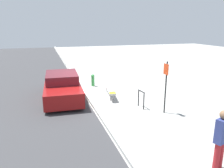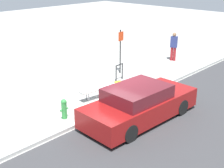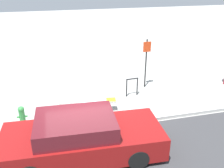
{
  "view_description": "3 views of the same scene",
  "coord_description": "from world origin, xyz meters",
  "px_view_note": "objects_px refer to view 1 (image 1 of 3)",
  "views": [
    {
      "loc": [
        11.31,
        -2.15,
        3.74
      ],
      "look_at": [
        1.34,
        1.0,
        0.96
      ],
      "focal_mm": 35.0,
      "sensor_mm": 36.0,
      "label": 1
    },
    {
      "loc": [
        -8.39,
        -7.62,
        5.25
      ],
      "look_at": [
        -0.2,
        0.07,
        1.04
      ],
      "focal_mm": 50.0,
      "sensor_mm": 36.0,
      "label": 2
    },
    {
      "loc": [
        -0.78,
        -7.27,
        5.0
      ],
      "look_at": [
        1.43,
        1.56,
        0.9
      ],
      "focal_mm": 40.0,
      "sensor_mm": 36.0,
      "label": 3
    }
  ],
  "objects_px": {
    "parked_car_near": "(62,86)",
    "bench": "(110,89)",
    "bike_rack": "(141,97)",
    "sign_post": "(166,83)",
    "fire_hydrant": "(93,80)",
    "pedestrian": "(221,139)"
  },
  "relations": [
    {
      "from": "parked_car_near",
      "to": "bench",
      "type": "bearing_deg",
      "value": 79.72
    },
    {
      "from": "bike_rack",
      "to": "parked_car_near",
      "type": "height_order",
      "value": "parked_car_near"
    },
    {
      "from": "sign_post",
      "to": "parked_car_near",
      "type": "distance_m",
      "value": 5.47
    },
    {
      "from": "bench",
      "to": "fire_hydrant",
      "type": "xyz_separation_m",
      "value": [
        -2.41,
        -0.41,
        -0.02
      ]
    },
    {
      "from": "sign_post",
      "to": "fire_hydrant",
      "type": "relative_size",
      "value": 3.01
    },
    {
      "from": "fire_hydrant",
      "to": "parked_car_near",
      "type": "xyz_separation_m",
      "value": [
        1.82,
        -2.07,
        0.21
      ]
    },
    {
      "from": "bike_rack",
      "to": "sign_post",
      "type": "relative_size",
      "value": 0.36
    },
    {
      "from": "bike_rack",
      "to": "fire_hydrant",
      "type": "distance_m",
      "value": 4.67
    },
    {
      "from": "bench",
      "to": "parked_car_near",
      "type": "distance_m",
      "value": 2.56
    },
    {
      "from": "fire_hydrant",
      "to": "parked_car_near",
      "type": "bearing_deg",
      "value": -48.7
    },
    {
      "from": "fire_hydrant",
      "to": "parked_car_near",
      "type": "height_order",
      "value": "parked_car_near"
    },
    {
      "from": "bike_rack",
      "to": "fire_hydrant",
      "type": "relative_size",
      "value": 1.08
    },
    {
      "from": "fire_hydrant",
      "to": "pedestrian",
      "type": "bearing_deg",
      "value": 8.04
    },
    {
      "from": "bench",
      "to": "pedestrian",
      "type": "bearing_deg",
      "value": 16.58
    },
    {
      "from": "bike_rack",
      "to": "sign_post",
      "type": "bearing_deg",
      "value": 39.21
    },
    {
      "from": "bike_rack",
      "to": "sign_post",
      "type": "distance_m",
      "value": 1.44
    },
    {
      "from": "sign_post",
      "to": "pedestrian",
      "type": "xyz_separation_m",
      "value": [
        3.95,
        -0.71,
        -0.48
      ]
    },
    {
      "from": "pedestrian",
      "to": "fire_hydrant",
      "type": "bearing_deg",
      "value": 79.89
    },
    {
      "from": "bench",
      "to": "bike_rack",
      "type": "bearing_deg",
      "value": 32.5
    },
    {
      "from": "pedestrian",
      "to": "sign_post",
      "type": "bearing_deg",
      "value": 61.66
    },
    {
      "from": "sign_post",
      "to": "parked_car_near",
      "type": "bearing_deg",
      "value": -130.8
    },
    {
      "from": "bench",
      "to": "fire_hydrant",
      "type": "height_order",
      "value": "fire_hydrant"
    }
  ]
}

